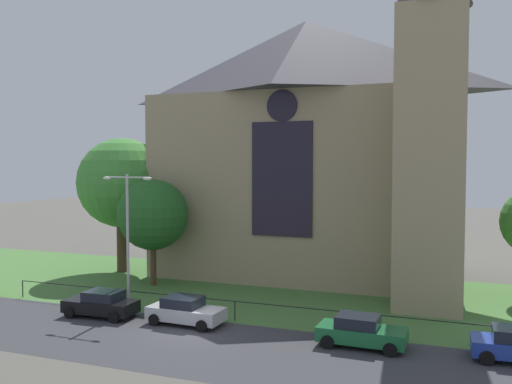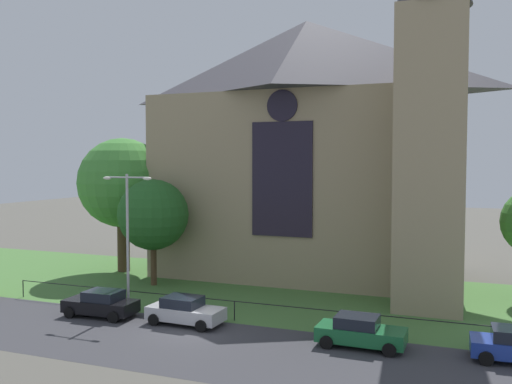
{
  "view_description": "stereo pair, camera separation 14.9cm",
  "coord_description": "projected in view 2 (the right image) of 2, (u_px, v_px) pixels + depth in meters",
  "views": [
    {
      "loc": [
        13.31,
        -25.68,
        8.88
      ],
      "look_at": [
        0.54,
        8.0,
        6.94
      ],
      "focal_mm": 38.81,
      "sensor_mm": 36.0,
      "label": 1
    },
    {
      "loc": [
        13.45,
        -25.63,
        8.88
      ],
      "look_at": [
        0.54,
        8.0,
        6.94
      ],
      "focal_mm": 38.81,
      "sensor_mm": 36.0,
      "label": 2
    }
  ],
  "objects": [
    {
      "name": "ground",
      "position": [
        259.0,
        290.0,
        38.5
      ],
      "size": [
        160.0,
        160.0,
        0.0
      ],
      "primitive_type": "plane",
      "color": "#56544C"
    },
    {
      "name": "road_asphalt",
      "position": [
        173.0,
        342.0,
        27.31
      ],
      "size": [
        120.0,
        8.0,
        0.01
      ],
      "primitive_type": "cube",
      "color": "#38383D",
      "rests_on": "ground"
    },
    {
      "name": "grass_verge",
      "position": [
        248.0,
        296.0,
        36.64
      ],
      "size": [
        120.0,
        20.0,
        0.01
      ],
      "primitive_type": "cube",
      "color": "#477538",
      "rests_on": "ground"
    },
    {
      "name": "church_building",
      "position": [
        313.0,
        144.0,
        43.13
      ],
      "size": [
        23.2,
        16.2,
        26.0
      ],
      "color": "tan",
      "rests_on": "ground"
    },
    {
      "name": "iron_railing",
      "position": [
        234.0,
        303.0,
        30.97
      ],
      "size": [
        30.38,
        0.07,
        1.13
      ],
      "color": "black",
      "rests_on": "ground"
    },
    {
      "name": "tree_left_near",
      "position": [
        153.0,
        215.0,
        39.77
      ],
      "size": [
        5.1,
        5.1,
        7.67
      ],
      "color": "#4C3823",
      "rests_on": "ground"
    },
    {
      "name": "tree_left_far",
      "position": [
        123.0,
        183.0,
        44.75
      ],
      "size": [
        7.22,
        7.22,
        10.84
      ],
      "color": "#4C3823",
      "rests_on": "ground"
    },
    {
      "name": "streetlamp_near",
      "position": [
        127.0,
        224.0,
        33.13
      ],
      "size": [
        3.37,
        0.26,
        8.18
      ],
      "color": "#B2B2B7",
      "rests_on": "ground"
    },
    {
      "name": "parked_car_black",
      "position": [
        101.0,
        304.0,
        31.84
      ],
      "size": [
        4.26,
        2.13,
        1.51
      ],
      "rotation": [
        0.0,
        0.0,
        3.17
      ],
      "color": "black",
      "rests_on": "ground"
    },
    {
      "name": "parked_car_silver",
      "position": [
        185.0,
        311.0,
        30.31
      ],
      "size": [
        4.27,
        2.17,
        1.51
      ],
      "rotation": [
        0.0,
        0.0,
        -0.04
      ],
      "color": "#B7B7BC",
      "rests_on": "ground"
    },
    {
      "name": "parked_car_green",
      "position": [
        360.0,
        332.0,
        26.57
      ],
      "size": [
        4.24,
        2.1,
        1.51
      ],
      "rotation": [
        0.0,
        0.0,
        -0.02
      ],
      "color": "#196033",
      "rests_on": "ground"
    }
  ]
}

